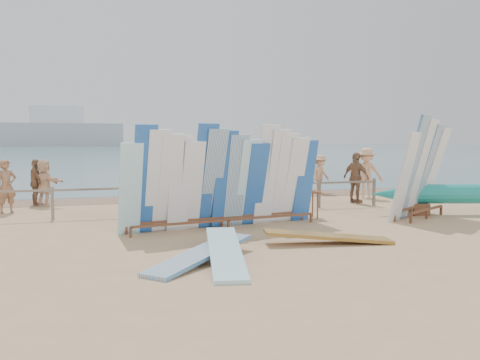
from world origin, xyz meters
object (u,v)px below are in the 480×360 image
object	(u,v)px
stroller	(258,193)
beachgoer_extra_1	(36,182)
beachgoer_4	(193,181)
outrigger_canoe	(477,195)
beachgoer_11	(44,183)
beachgoer_7	(295,175)
beachgoer_5	(231,174)
beach_chair_left	(182,201)
flat_board_b	(225,263)
flat_board_e	(201,262)
main_surfboard_rack	(224,182)
beachgoer_9	(320,174)
flat_board_c	(328,244)
beachgoer_8	(286,181)
beachgoer_6	(282,181)
beach_chair_right	(198,201)
beachgoer_10	(356,178)
beachgoer_1	(6,186)
beachgoer_2	(160,182)
side_surfboard_rack	(420,172)
vendor_table	(302,203)
beachgoer_extra_0	(366,173)

from	to	relation	value
stroller	beachgoer_extra_1	size ratio (longest dim) A/B	0.64
beachgoer_4	outrigger_canoe	bearing A→B (deg)	-132.39
outrigger_canoe	beachgoer_11	bearing A→B (deg)	171.20
beachgoer_7	beachgoer_11	xyz separation A→B (m)	(-8.74, 0.33, -0.11)
beachgoer_5	beach_chair_left	bearing A→B (deg)	-141.40
flat_board_b	flat_board_e	distance (m)	0.46
beachgoer_11	beach_chair_left	bearing A→B (deg)	-158.61
main_surfboard_rack	beachgoer_extra_1	world-z (taller)	main_surfboard_rack
flat_board_e	beachgoer_9	world-z (taller)	beachgoer_9
flat_board_c	beachgoer_8	xyz separation A→B (m)	(1.68, 6.45, 0.76)
beachgoer_4	beachgoer_11	size ratio (longest dim) A/B	1.07
stroller	beachgoer_6	world-z (taller)	beachgoer_6
flat_board_c	beach_chair_right	size ratio (longest dim) A/B	3.33
beachgoer_10	beachgoer_8	xyz separation A→B (m)	(-2.39, 0.52, -0.11)
beachgoer_8	beachgoer_6	xyz separation A→B (m)	(-0.22, -0.18, 0.04)
main_surfboard_rack	beachgoer_4	world-z (taller)	main_surfboard_rack
beachgoer_10	beachgoer_7	distance (m)	2.40
beachgoer_4	main_surfboard_rack	bearing A→B (deg)	166.04
beachgoer_9	beach_chair_right	bearing A→B (deg)	-179.60
flat_board_c	beachgoer_extra_1	xyz separation A→B (m)	(-6.40, 8.41, 0.77)
beach_chair_right	beachgoer_9	world-z (taller)	beachgoer_9
beachgoer_1	outrigger_canoe	bearing A→B (deg)	-46.00
flat_board_b	beachgoer_11	distance (m)	9.91
beachgoer_5	beachgoer_6	size ratio (longest dim) A/B	1.17
beachgoer_2	beachgoer_6	bearing A→B (deg)	-123.65
stroller	beachgoer_8	xyz separation A→B (m)	(1.01, 0.01, 0.37)
beachgoer_4	beachgoer_11	xyz separation A→B (m)	(-4.68, 1.35, -0.05)
side_surfboard_rack	beachgoer_4	size ratio (longest dim) A/B	1.73
stroller	beachgoer_6	xyz separation A→B (m)	(0.79, -0.17, 0.41)
vendor_table	beachgoer_extra_1	distance (m)	8.87
beach_chair_right	beachgoer_extra_1	xyz separation A→B (m)	(-4.97, 2.25, 0.53)
beachgoer_9	beachgoer_10	size ratio (longest dim) A/B	0.90
beachgoer_9	beachgoer_extra_1	bearing A→B (deg)	156.76
side_surfboard_rack	beachgoer_extra_0	size ratio (longest dim) A/B	1.51
flat_board_b	beachgoer_7	size ratio (longest dim) A/B	1.53
beachgoer_5	beachgoer_2	bearing A→B (deg)	-145.31
outrigger_canoe	main_surfboard_rack	bearing A→B (deg)	-163.52
vendor_table	beachgoer_extra_1	size ratio (longest dim) A/B	0.79
beach_chair_right	main_surfboard_rack	bearing A→B (deg)	-85.75
side_surfboard_rack	flat_board_b	size ratio (longest dim) A/B	1.05
flat_board_c	beachgoer_2	distance (m)	6.43
beach_chair_right	beachgoer_extra_1	distance (m)	5.48
flat_board_e	flat_board_c	size ratio (longest dim) A/B	1.00
main_surfboard_rack	beachgoer_extra_1	size ratio (longest dim) A/B	3.37
beachgoer_extra_0	beach_chair_right	bearing A→B (deg)	-141.31
flat_board_e	beachgoer_11	bearing A→B (deg)	156.75
beachgoer_extra_0	outrigger_canoe	bearing A→B (deg)	-49.00
flat_board_e	beachgoer_extra_0	size ratio (longest dim) A/B	1.44
beachgoer_1	beachgoer_2	size ratio (longest dim) A/B	0.87
beachgoer_4	beachgoer_7	xyz separation A→B (m)	(4.06, 1.02, 0.06)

